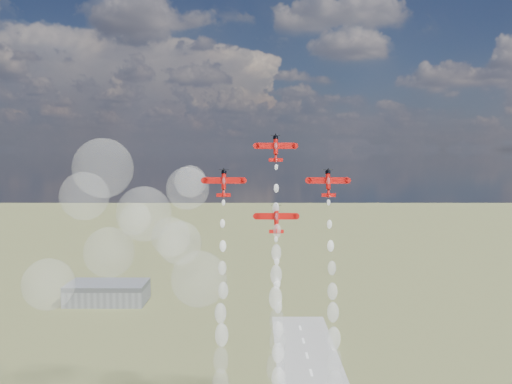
{
  "coord_description": "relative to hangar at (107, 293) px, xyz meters",
  "views": [
    {
      "loc": [
        -24.06,
        -161.41,
        98.09
      ],
      "look_at": [
        -24.26,
        0.68,
        85.42
      ],
      "focal_mm": 38.0,
      "sensor_mm": 36.0,
      "label": 1
    }
  ],
  "objects": [
    {
      "name": "plane_right",
      "position": [
        117.43,
        -179.4,
        81.71
      ],
      "size": [
        11.83,
        5.0,
        8.19
      ],
      "rotation": [
        1.25,
        0.0,
        0.0
      ],
      "color": "red",
      "rests_on": "ground"
    },
    {
      "name": "smoke_trail_right",
      "position": [
        117.49,
        -196.06,
        32.67
      ],
      "size": [
        5.18,
        21.4,
        57.64
      ],
      "color": "white",
      "rests_on": "plane_right"
    },
    {
      "name": "drifted_smoke_cloud",
      "position": [
        52.54,
        -150.9,
        63.17
      ],
      "size": [
        71.41,
        38.24,
        62.3
      ],
      "color": "white",
      "rests_on": "ground"
    },
    {
      "name": "plane_left",
      "position": [
        86.05,
        -179.4,
        81.71
      ],
      "size": [
        11.83,
        5.0,
        8.19
      ],
      "rotation": [
        1.25,
        0.0,
        0.0
      ],
      "color": "red",
      "rests_on": "ground"
    },
    {
      "name": "hangar",
      "position": [
        0.0,
        0.0,
        0.0
      ],
      "size": [
        50.0,
        28.0,
        13.0
      ],
      "color": "gray",
      "rests_on": "ground"
    },
    {
      "name": "smoke_trail_lead",
      "position": [
        101.52,
        -192.07,
        42.8
      ],
      "size": [
        5.58,
        21.09,
        58.18
      ],
      "color": "white",
      "rests_on": "plane_lead"
    },
    {
      "name": "smoke_trail_left",
      "position": [
        86.11,
        -195.64,
        32.43
      ],
      "size": [
        5.18,
        20.73,
        58.52
      ],
      "color": "white",
      "rests_on": "plane_left"
    },
    {
      "name": "plane_lead",
      "position": [
        101.74,
        -175.92,
        92.13
      ],
      "size": [
        11.83,
        5.0,
        8.19
      ],
      "rotation": [
        1.25,
        0.0,
        0.0
      ],
      "color": "red",
      "rests_on": "ground"
    },
    {
      "name": "plane_slot",
      "position": [
        101.74,
        -182.87,
        71.29
      ],
      "size": [
        11.83,
        5.0,
        8.19
      ],
      "rotation": [
        1.25,
        0.0,
        0.0
      ],
      "color": "red",
      "rests_on": "ground"
    }
  ]
}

